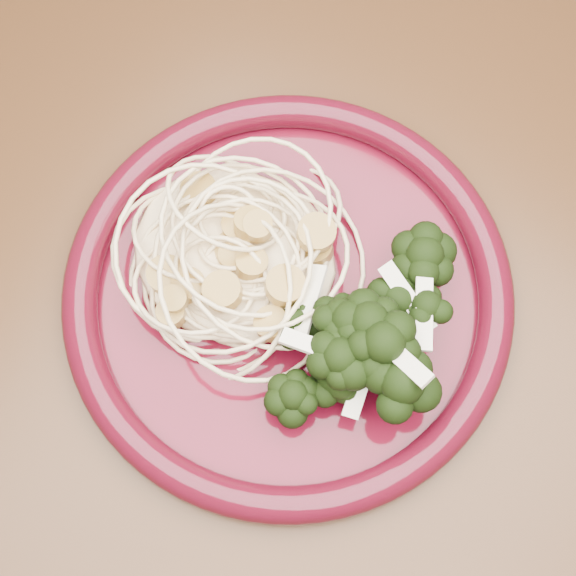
% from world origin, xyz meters
% --- Properties ---
extents(dining_table, '(1.20, 0.80, 0.75)m').
position_xyz_m(dining_table, '(0.00, 0.00, 0.65)').
color(dining_table, '#472814').
rests_on(dining_table, ground).
extents(dinner_plate, '(0.34, 0.34, 0.03)m').
position_xyz_m(dinner_plate, '(-0.11, 0.04, 0.76)').
color(dinner_plate, '#4A0816').
rests_on(dinner_plate, dining_table).
extents(spaghetti_pile, '(0.16, 0.14, 0.03)m').
position_xyz_m(spaghetti_pile, '(-0.16, 0.05, 0.77)').
color(spaghetti_pile, beige).
rests_on(spaghetti_pile, dinner_plate).
extents(scallop_cluster, '(0.14, 0.14, 0.04)m').
position_xyz_m(scallop_cluster, '(-0.16, 0.05, 0.81)').
color(scallop_cluster, '#B69043').
rests_on(scallop_cluster, spaghetti_pile).
extents(broccoli_pile, '(0.11, 0.17, 0.06)m').
position_xyz_m(broccoli_pile, '(-0.05, 0.04, 0.78)').
color(broccoli_pile, black).
rests_on(broccoli_pile, dinner_plate).
extents(onion_garnish, '(0.08, 0.11, 0.06)m').
position_xyz_m(onion_garnish, '(-0.05, 0.04, 0.82)').
color(onion_garnish, silver).
rests_on(onion_garnish, broccoli_pile).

